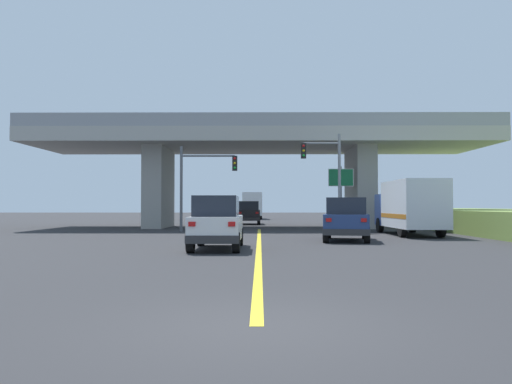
# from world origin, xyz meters

# --- Properties ---
(ground) EXTENTS (160.00, 160.00, 0.00)m
(ground) POSITION_xyz_m (0.00, 31.82, 0.00)
(ground) COLOR #2B2B2D
(overpass_bridge) EXTENTS (33.39, 9.39, 7.88)m
(overpass_bridge) POSITION_xyz_m (0.00, 31.82, 5.71)
(overpass_bridge) COLOR #A8A59E
(overpass_bridge) RESTS_ON ground
(lane_divider_stripe) EXTENTS (0.20, 28.63, 0.01)m
(lane_divider_stripe) POSITION_xyz_m (0.00, 14.32, 0.00)
(lane_divider_stripe) COLOR yellow
(lane_divider_stripe) RESTS_ON ground
(suv_lead) EXTENTS (1.86, 4.35, 2.02)m
(suv_lead) POSITION_xyz_m (-1.59, 12.45, 1.01)
(suv_lead) COLOR silver
(suv_lead) RESTS_ON ground
(suv_crossing) EXTENTS (2.69, 4.54, 2.02)m
(suv_crossing) POSITION_xyz_m (4.10, 17.17, 1.01)
(suv_crossing) COLOR navy
(suv_crossing) RESTS_ON ground
(box_truck) EXTENTS (2.33, 7.34, 3.02)m
(box_truck) POSITION_xyz_m (8.43, 21.82, 1.60)
(box_truck) COLOR navy
(box_truck) RESTS_ON ground
(sedan_oncoming) EXTENTS (1.97, 4.53, 2.02)m
(sedan_oncoming) POSITION_xyz_m (-0.91, 38.42, 1.01)
(sedan_oncoming) COLOR black
(sedan_oncoming) RESTS_ON ground
(traffic_signal_nearside) EXTENTS (2.50, 0.36, 6.15)m
(traffic_signal_nearside) POSITION_xyz_m (4.27, 25.21, 3.90)
(traffic_signal_nearside) COLOR slate
(traffic_signal_nearside) RESTS_ON ground
(traffic_signal_farside) EXTENTS (3.70, 0.36, 5.48)m
(traffic_signal_farside) POSITION_xyz_m (-3.76, 26.05, 3.54)
(traffic_signal_farside) COLOR #56595E
(traffic_signal_farside) RESTS_ON ground
(highway_sign) EXTENTS (1.77, 0.17, 4.39)m
(highway_sign) POSITION_xyz_m (5.72, 29.05, 3.24)
(highway_sign) COLOR #56595E
(highway_sign) RESTS_ON ground
(semi_truck_distant) EXTENTS (2.33, 6.85, 3.19)m
(semi_truck_distant) POSITION_xyz_m (-0.86, 55.50, 1.66)
(semi_truck_distant) COLOR navy
(semi_truck_distant) RESTS_ON ground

